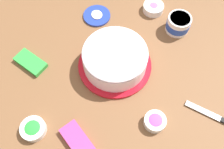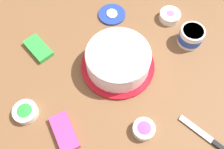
{
  "view_description": "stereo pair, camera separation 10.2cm",
  "coord_description": "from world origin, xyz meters",
  "px_view_note": "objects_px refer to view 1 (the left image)",
  "views": [
    {
      "loc": [
        -0.41,
        0.19,
        0.94
      ],
      "look_at": [
        0.03,
        -0.02,
        0.04
      ],
      "focal_mm": 41.16,
      "sensor_mm": 36.0,
      "label": 1
    },
    {
      "loc": [
        -0.44,
        0.09,
        0.94
      ],
      "look_at": [
        0.03,
        -0.02,
        0.04
      ],
      "focal_mm": 41.16,
      "sensor_mm": 36.0,
      "label": 2
    }
  ],
  "objects_px": {
    "frosting_tub_lid": "(97,16)",
    "spreading_knife": "(221,119)",
    "frosted_cake": "(115,59)",
    "candy_box_upper": "(78,141)",
    "candy_box_lower": "(31,62)",
    "sprinkle_bowl_green": "(33,129)",
    "sprinkle_bowl_rainbow": "(155,121)",
    "sprinkle_bowl_pink": "(153,8)",
    "frosting_tub": "(178,24)"
  },
  "relations": [
    {
      "from": "frosting_tub_lid",
      "to": "spreading_knife",
      "type": "xyz_separation_m",
      "value": [
        -0.66,
        -0.22,
        -0.0
      ]
    },
    {
      "from": "frosted_cake",
      "to": "candy_box_upper",
      "type": "xyz_separation_m",
      "value": [
        -0.23,
        0.26,
        -0.04
      ]
    },
    {
      "from": "spreading_knife",
      "to": "candy_box_lower",
      "type": "bearing_deg",
      "value": 46.49
    },
    {
      "from": "spreading_knife",
      "to": "sprinkle_bowl_green",
      "type": "xyz_separation_m",
      "value": [
        0.26,
        0.65,
        0.01
      ]
    },
    {
      "from": "frosting_tub_lid",
      "to": "sprinkle_bowl_rainbow",
      "type": "bearing_deg",
      "value": 178.64
    },
    {
      "from": "sprinkle_bowl_rainbow",
      "to": "sprinkle_bowl_pink",
      "type": "distance_m",
      "value": 0.56
    },
    {
      "from": "frosting_tub",
      "to": "sprinkle_bowl_pink",
      "type": "bearing_deg",
      "value": 16.04
    },
    {
      "from": "frosting_tub",
      "to": "candy_box_upper",
      "type": "distance_m",
      "value": 0.66
    },
    {
      "from": "sprinkle_bowl_green",
      "to": "candy_box_lower",
      "type": "distance_m",
      "value": 0.29
    },
    {
      "from": "frosting_tub_lid",
      "to": "sprinkle_bowl_green",
      "type": "relative_size",
      "value": 1.36
    },
    {
      "from": "sprinkle_bowl_rainbow",
      "to": "candy_box_lower",
      "type": "height_order",
      "value": "sprinkle_bowl_rainbow"
    },
    {
      "from": "spreading_knife",
      "to": "candy_box_upper",
      "type": "height_order",
      "value": "candy_box_upper"
    },
    {
      "from": "candy_box_lower",
      "to": "sprinkle_bowl_pink",
      "type": "bearing_deg",
      "value": -114.69
    },
    {
      "from": "frosted_cake",
      "to": "frosting_tub_lid",
      "type": "distance_m",
      "value": 0.29
    },
    {
      "from": "sprinkle_bowl_pink",
      "to": "candy_box_upper",
      "type": "height_order",
      "value": "sprinkle_bowl_pink"
    },
    {
      "from": "frosting_tub_lid",
      "to": "sprinkle_bowl_pink",
      "type": "height_order",
      "value": "sprinkle_bowl_pink"
    },
    {
      "from": "frosting_tub_lid",
      "to": "sprinkle_bowl_green",
      "type": "distance_m",
      "value": 0.59
    },
    {
      "from": "frosting_tub",
      "to": "candy_box_lower",
      "type": "distance_m",
      "value": 0.66
    },
    {
      "from": "sprinkle_bowl_rainbow",
      "to": "candy_box_lower",
      "type": "distance_m",
      "value": 0.57
    },
    {
      "from": "frosting_tub_lid",
      "to": "candy_box_lower",
      "type": "height_order",
      "value": "candy_box_lower"
    },
    {
      "from": "candy_box_lower",
      "to": "frosting_tub",
      "type": "bearing_deg",
      "value": -127.5
    },
    {
      "from": "frosting_tub_lid",
      "to": "candy_box_lower",
      "type": "bearing_deg",
      "value": 108.28
    },
    {
      "from": "sprinkle_bowl_pink",
      "to": "candy_box_lower",
      "type": "xyz_separation_m",
      "value": [
        -0.04,
        0.61,
        -0.01
      ]
    },
    {
      "from": "frosting_tub_lid",
      "to": "sprinkle_bowl_green",
      "type": "height_order",
      "value": "sprinkle_bowl_green"
    },
    {
      "from": "frosting_tub",
      "to": "candy_box_upper",
      "type": "xyz_separation_m",
      "value": [
        -0.28,
        0.6,
        -0.03
      ]
    },
    {
      "from": "sprinkle_bowl_rainbow",
      "to": "sprinkle_bowl_green",
      "type": "bearing_deg",
      "value": 68.19
    },
    {
      "from": "frosting_tub",
      "to": "candy_box_lower",
      "type": "relative_size",
      "value": 0.78
    },
    {
      "from": "frosting_tub_lid",
      "to": "candy_box_lower",
      "type": "distance_m",
      "value": 0.38
    },
    {
      "from": "frosting_tub_lid",
      "to": "candy_box_upper",
      "type": "xyz_separation_m",
      "value": [
        -0.51,
        0.3,
        0.01
      ]
    },
    {
      "from": "frosting_tub_lid",
      "to": "sprinkle_bowl_rainbow",
      "type": "height_order",
      "value": "sprinkle_bowl_rainbow"
    },
    {
      "from": "frosting_tub_lid",
      "to": "frosting_tub",
      "type": "bearing_deg",
      "value": -127.09
    },
    {
      "from": "frosted_cake",
      "to": "frosting_tub",
      "type": "relative_size",
      "value": 2.91
    },
    {
      "from": "candy_box_upper",
      "to": "sprinkle_bowl_pink",
      "type": "bearing_deg",
      "value": -64.88
    },
    {
      "from": "sprinkle_bowl_pink",
      "to": "spreading_knife",
      "type": "bearing_deg",
      "value": 176.2
    },
    {
      "from": "frosting_tub",
      "to": "sprinkle_bowl_rainbow",
      "type": "distance_m",
      "value": 0.46
    },
    {
      "from": "candy_box_upper",
      "to": "frosting_tub_lid",
      "type": "bearing_deg",
      "value": -42.92
    },
    {
      "from": "frosting_tub_lid",
      "to": "spreading_knife",
      "type": "bearing_deg",
      "value": -161.78
    },
    {
      "from": "frosting_tub",
      "to": "sprinkle_bowl_pink",
      "type": "xyz_separation_m",
      "value": [
        0.14,
        0.04,
        -0.02
      ]
    },
    {
      "from": "sprinkle_bowl_pink",
      "to": "candy_box_lower",
      "type": "distance_m",
      "value": 0.61
    },
    {
      "from": "sprinkle_bowl_green",
      "to": "sprinkle_bowl_pink",
      "type": "height_order",
      "value": "sprinkle_bowl_pink"
    },
    {
      "from": "candy_box_lower",
      "to": "candy_box_upper",
      "type": "bearing_deg",
      "value": 160.23
    },
    {
      "from": "frosted_cake",
      "to": "sprinkle_bowl_green",
      "type": "bearing_deg",
      "value": 107.24
    },
    {
      "from": "frosted_cake",
      "to": "candy_box_upper",
      "type": "bearing_deg",
      "value": 131.78
    },
    {
      "from": "frosted_cake",
      "to": "spreading_knife",
      "type": "height_order",
      "value": "frosted_cake"
    },
    {
      "from": "spreading_knife",
      "to": "candy_box_lower",
      "type": "relative_size",
      "value": 1.5
    },
    {
      "from": "sprinkle_bowl_pink",
      "to": "candy_box_lower",
      "type": "relative_size",
      "value": 0.71
    },
    {
      "from": "spreading_knife",
      "to": "sprinkle_bowl_rainbow",
      "type": "height_order",
      "value": "sprinkle_bowl_rainbow"
    },
    {
      "from": "sprinkle_bowl_pink",
      "to": "candy_box_upper",
      "type": "xyz_separation_m",
      "value": [
        -0.43,
        0.56,
        -0.01
      ]
    },
    {
      "from": "frosting_tub",
      "to": "frosting_tub_lid",
      "type": "relative_size",
      "value": 0.83
    },
    {
      "from": "sprinkle_bowl_green",
      "to": "spreading_knife",
      "type": "bearing_deg",
      "value": -112.08
    }
  ]
}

